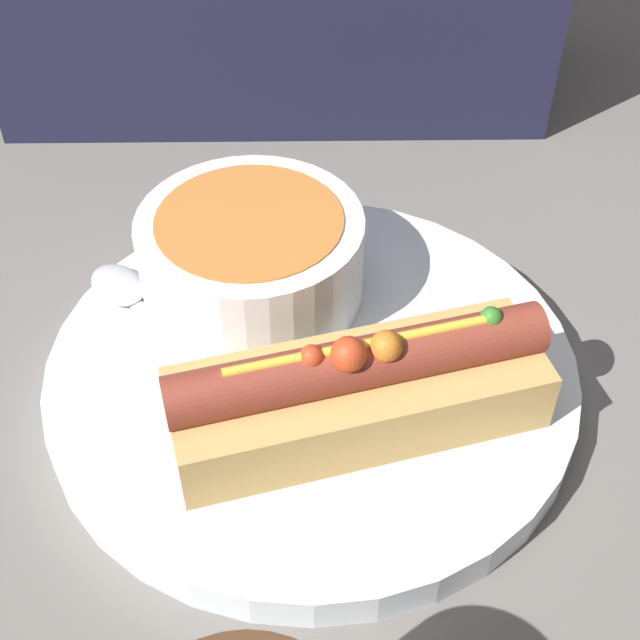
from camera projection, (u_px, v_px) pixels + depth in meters
name	position (u px, v px, depth m)	size (l,w,h in m)	color
ground_plane	(320.00, 385.00, 0.47)	(4.00, 4.00, 0.00)	slate
dinner_plate	(320.00, 373.00, 0.46)	(0.27, 0.27, 0.02)	white
hot_dog	(367.00, 388.00, 0.41)	(0.18, 0.10, 0.06)	tan
soup_bowl	(259.00, 254.00, 0.48)	(0.12, 0.12, 0.05)	white
spoon	(153.00, 313.00, 0.48)	(0.12, 0.15, 0.01)	#B7B7BC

